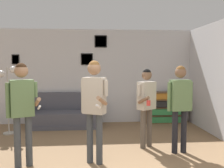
% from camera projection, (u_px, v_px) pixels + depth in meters
% --- Properties ---
extents(wall_back, '(7.87, 0.08, 2.70)m').
position_uv_depth(wall_back, '(97.00, 76.00, 7.25)').
color(wall_back, silver).
rests_on(wall_back, ground_plane).
extents(couch, '(1.95, 0.80, 0.91)m').
position_uv_depth(couch, '(66.00, 116.00, 6.85)').
color(couch, '#4C4C56').
rests_on(couch, ground_plane).
extents(bookshelf, '(1.18, 0.30, 0.90)m').
position_uv_depth(bookshelf, '(165.00, 107.00, 7.26)').
color(bookshelf, brown).
rests_on(bookshelf, ground_plane).
extents(floor_lamp, '(0.45, 0.28, 1.65)m').
position_uv_depth(floor_lamp, '(8.00, 86.00, 6.03)').
color(floor_lamp, '#ADA89E').
rests_on(floor_lamp, ground_plane).
extents(person_player_foreground_left, '(0.58, 0.41, 1.72)m').
position_uv_depth(person_player_foreground_left, '(22.00, 103.00, 4.07)').
color(person_player_foreground_left, '#3D4247').
rests_on(person_player_foreground_left, ground_plane).
extents(person_player_foreground_center, '(0.45, 0.60, 1.76)m').
position_uv_depth(person_player_foreground_center, '(94.00, 100.00, 4.20)').
color(person_player_foreground_center, '#3D4247').
rests_on(person_player_foreground_center, ground_plane).
extents(person_watcher_holding_cup, '(0.43, 0.56, 1.61)m').
position_uv_depth(person_watcher_holding_cup, '(147.00, 100.00, 5.05)').
color(person_watcher_holding_cup, brown).
rests_on(person_watcher_holding_cup, ground_plane).
extents(person_spectator_near_bookshelf, '(0.50, 0.23, 1.67)m').
position_uv_depth(person_spectator_near_bookshelf, '(180.00, 100.00, 4.72)').
color(person_spectator_near_bookshelf, black).
rests_on(person_spectator_near_bookshelf, ground_plane).
extents(drinking_cup, '(0.09, 0.09, 0.11)m').
position_uv_depth(drinking_cup, '(170.00, 90.00, 7.23)').
color(drinking_cup, white).
rests_on(drinking_cup, bookshelf).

